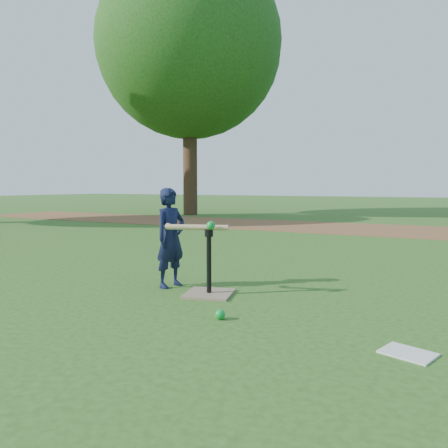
% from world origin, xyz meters
% --- Properties ---
extents(ground, '(80.00, 80.00, 0.00)m').
position_xyz_m(ground, '(0.00, 0.00, 0.00)').
color(ground, '#285116').
rests_on(ground, ground).
extents(dirt_strip, '(24.00, 3.00, 0.01)m').
position_xyz_m(dirt_strip, '(0.00, 7.50, 0.01)').
color(dirt_strip, brown).
rests_on(dirt_strip, ground).
extents(child, '(0.30, 0.41, 1.01)m').
position_xyz_m(child, '(-0.12, 0.43, 0.50)').
color(child, '#111633').
rests_on(child, ground).
extents(wiffle_ball_ground, '(0.08, 0.08, 0.08)m').
position_xyz_m(wiffle_ball_ground, '(0.85, -0.30, 0.04)').
color(wiffle_ball_ground, '#0D952F').
rests_on(wiffle_ball_ground, ground).
extents(clipboard, '(0.35, 0.31, 0.01)m').
position_xyz_m(clipboard, '(2.20, -0.37, 0.01)').
color(clipboard, silver).
rests_on(clipboard, ground).
extents(batting_tee, '(0.53, 0.53, 0.61)m').
position_xyz_m(batting_tee, '(0.39, 0.32, 0.11)').
color(batting_tee, '#887156').
rests_on(batting_tee, ground).
extents(swing_action, '(0.62, 0.24, 0.10)m').
position_xyz_m(swing_action, '(0.27, 0.29, 0.64)').
color(swing_action, tan).
rests_on(swing_action, ground).
extents(tree_left, '(6.40, 6.40, 9.08)m').
position_xyz_m(tree_left, '(-6.00, 10.00, 5.87)').
color(tree_left, '#382316').
rests_on(tree_left, ground).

